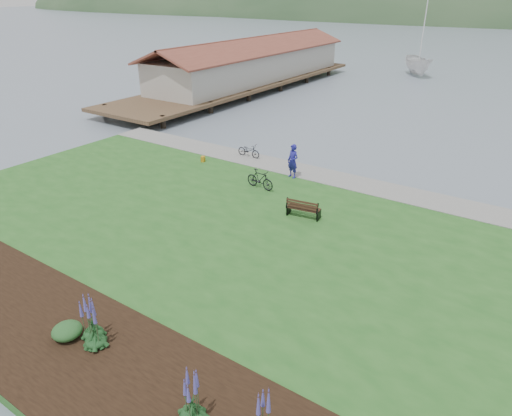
{
  "coord_description": "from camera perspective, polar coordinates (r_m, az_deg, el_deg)",
  "views": [
    {
      "loc": [
        9.71,
        -15.41,
        10.04
      ],
      "look_at": [
        -0.51,
        -0.34,
        1.3
      ],
      "focal_mm": 32.0,
      "sensor_mm": 36.0,
      "label": 1
    }
  ],
  "objects": [
    {
      "name": "echium_0",
      "position": [
        11.97,
        -8.09,
        -22.39
      ],
      "size": [
        0.62,
        0.62,
        1.77
      ],
      "color": "#153B1B",
      "rests_on": "garden_bed"
    },
    {
      "name": "garden_bed",
      "position": [
        13.0,
        -11.57,
        -22.79
      ],
      "size": [
        24.0,
        4.4,
        0.04
      ],
      "primitive_type": "cube",
      "color": "black",
      "rests_on": "lawn"
    },
    {
      "name": "bicycle_b",
      "position": [
        24.31,
        0.5,
        3.62
      ],
      "size": [
        0.67,
        1.77,
        1.05
      ],
      "primitive_type": "imported",
      "rotation": [
        0.0,
        0.0,
        1.48
      ],
      "color": "black",
      "rests_on": "lawn"
    },
    {
      "name": "person",
      "position": [
        25.68,
        4.64,
        6.21
      ],
      "size": [
        0.94,
        0.75,
        2.26
      ],
      "primitive_type": "imported",
      "rotation": [
        0.0,
        0.0,
        -0.25
      ],
      "color": "navy",
      "rests_on": "lawn"
    },
    {
      "name": "shoreline_path",
      "position": [
        26.16,
        9.89,
        3.66
      ],
      "size": [
        34.0,
        2.2,
        0.03
      ],
      "primitive_type": "cube",
      "color": "gray",
      "rests_on": "lawn"
    },
    {
      "name": "sailboat",
      "position": [
        64.69,
        19.45,
        15.33
      ],
      "size": [
        15.39,
        15.44,
        28.97
      ],
      "primitive_type": "imported",
      "rotation": [
        0.0,
        0.0,
        0.6
      ],
      "color": "silver",
      "rests_on": "ground"
    },
    {
      "name": "lawn",
      "position": [
        19.25,
        -1.52,
        -5.1
      ],
      "size": [
        34.0,
        20.0,
        0.4
      ],
      "primitive_type": "cube",
      "color": "#245B20",
      "rests_on": "ground"
    },
    {
      "name": "pannier",
      "position": [
        28.57,
        -6.64,
        6.11
      ],
      "size": [
        0.31,
        0.37,
        0.34
      ],
      "primitive_type": "cube",
      "rotation": [
        0.0,
        0.0,
        0.4
      ],
      "color": "#BD8216",
      "rests_on": "lawn"
    },
    {
      "name": "echium_5",
      "position": [
        14.52,
        -19.72,
        -13.6
      ],
      "size": [
        0.62,
        0.62,
        1.93
      ],
      "color": "#153B1B",
      "rests_on": "garden_bed"
    },
    {
      "name": "bicycle_a",
      "position": [
        29.12,
        -0.91,
        7.21
      ],
      "size": [
        0.63,
        1.66,
        0.86
      ],
      "primitive_type": "imported",
      "rotation": [
        0.0,
        0.0,
        1.54
      ],
      "color": "black",
      "rests_on": "lawn"
    },
    {
      "name": "park_bench",
      "position": [
        21.28,
        5.9,
        -0.01
      ],
      "size": [
        1.61,
        0.85,
        0.95
      ],
      "rotation": [
        0.0,
        0.0,
        0.15
      ],
      "color": "black",
      "rests_on": "lawn"
    },
    {
      "name": "echium_4",
      "position": [
        14.92,
        -19.92,
        -13.05
      ],
      "size": [
        0.62,
        0.62,
        1.76
      ],
      "color": "#153B1B",
      "rests_on": "garden_bed"
    },
    {
      "name": "pier_pavilion",
      "position": [
        52.72,
        -0.56,
        17.58
      ],
      "size": [
        8.0,
        36.0,
        5.4
      ],
      "color": "#4C3826",
      "rests_on": "ground"
    },
    {
      "name": "ground",
      "position": [
        20.79,
        1.69,
        -3.24
      ],
      "size": [
        600.0,
        600.0,
        0.0
      ],
      "primitive_type": "plane",
      "color": "slate",
      "rests_on": "ground"
    },
    {
      "name": "shrub_0",
      "position": [
        15.47,
        -22.55,
        -14.0
      ],
      "size": [
        0.91,
        0.91,
        0.46
      ],
      "primitive_type": "ellipsoid",
      "color": "#1E4C21",
      "rests_on": "garden_bed"
    }
  ]
}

